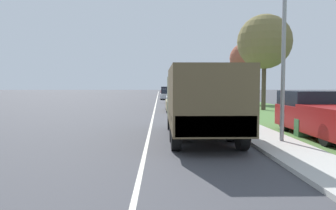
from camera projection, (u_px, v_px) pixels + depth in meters
ground_plane at (156, 101)px, 40.66m from camera, size 180.00×180.00×0.00m
lane_centre_stripe at (156, 101)px, 40.66m from camera, size 0.12×120.00×0.00m
sidewalk_right at (192, 101)px, 40.77m from camera, size 1.80×120.00×0.12m
grass_strip_right at (228, 101)px, 40.88m from camera, size 7.00×120.00×0.02m
military_truck at (201, 99)px, 12.61m from camera, size 2.42×7.34×2.71m
car_nearest_ahead at (178, 102)px, 25.86m from camera, size 1.91×4.54×1.54m
car_second_ahead at (174, 98)px, 36.94m from camera, size 1.74×4.62×1.38m
car_third_ahead at (167, 95)px, 46.68m from camera, size 1.90×4.60×1.46m
car_fourth_ahead at (170, 93)px, 55.90m from camera, size 1.82×4.44×1.37m
car_farthest_ahead at (165, 91)px, 64.73m from camera, size 1.73×3.93×1.69m
pickup_truck at (321, 115)px, 13.06m from camera, size 1.94×5.60×1.80m
lamp_post at (279, 3)px, 11.21m from camera, size 1.69×0.24×8.14m
tree_mid_right at (265, 42)px, 26.52m from camera, size 4.40×4.40×7.75m
tree_far_right at (245, 58)px, 36.12m from camera, size 3.39×3.39×6.67m
utility_box at (303, 128)px, 13.12m from camera, size 0.55×0.45×0.70m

